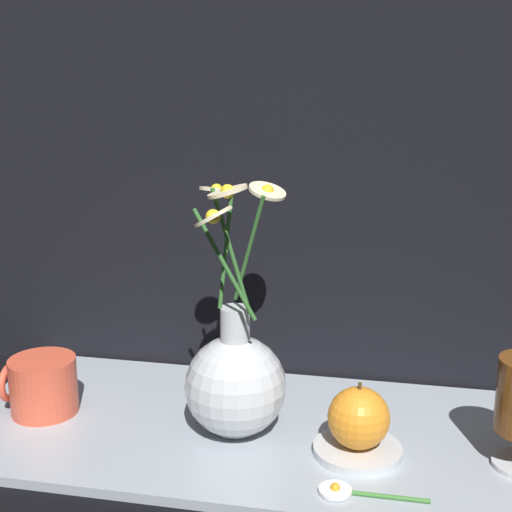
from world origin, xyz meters
TOP-DOWN VIEW (x-y plane):
  - ground_plane at (0.00, 0.00)m, footprint 6.00×6.00m
  - shelf at (0.00, 0.00)m, footprint 0.78×0.34m
  - vase_with_flowers at (-0.03, -0.02)m, footprint 0.13×0.17m
  - yellow_mug at (-0.29, -0.01)m, footprint 0.10×0.09m
  - saucer_plate at (0.12, -0.04)m, footprint 0.11×0.11m
  - orange_fruit at (0.12, -0.04)m, footprint 0.07×0.07m
  - loose_daisy at (0.12, -0.13)m, footprint 0.12×0.04m

SIDE VIEW (x-z plane):
  - ground_plane at x=0.00m, z-range 0.00..0.00m
  - shelf at x=0.00m, z-range 0.00..0.01m
  - loose_daisy at x=0.12m, z-range 0.01..0.02m
  - saucer_plate at x=0.12m, z-range 0.01..0.02m
  - yellow_mug at x=-0.29m, z-range 0.01..0.09m
  - orange_fruit at x=0.12m, z-range 0.02..0.10m
  - vase_with_flowers at x=-0.03m, z-range -0.08..0.24m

